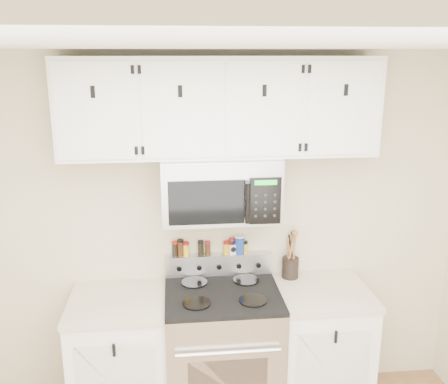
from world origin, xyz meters
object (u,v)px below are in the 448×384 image
object	(u,v)px
utensil_crock	(290,266)
salt_canister	(239,245)
range	(223,353)
microwave	(220,188)

from	to	relation	value
utensil_crock	salt_canister	size ratio (longest dim) A/B	2.62
range	microwave	world-z (taller)	microwave
range	microwave	distance (m)	1.15
salt_canister	range	bearing A→B (deg)	-117.91
range	utensil_crock	distance (m)	0.77
microwave	salt_canister	bearing A→B (deg)	46.23
range	microwave	bearing A→B (deg)	89.77
utensil_crock	salt_canister	xyz separation A→B (m)	(-0.36, 0.05, 0.16)
range	salt_canister	size ratio (longest dim) A/B	8.27
microwave	utensil_crock	bearing A→B (deg)	11.64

